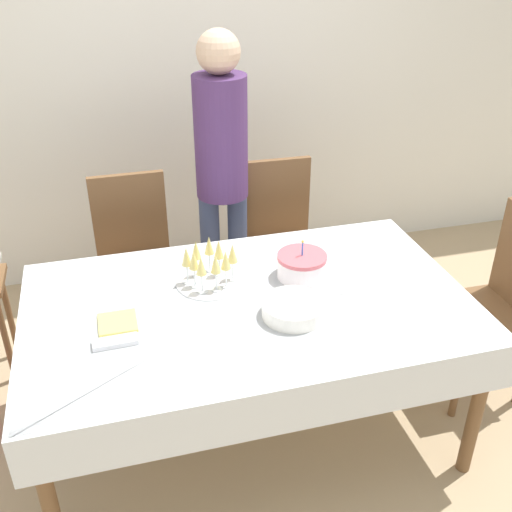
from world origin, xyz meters
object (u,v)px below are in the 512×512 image
Objects in this scene: dining_chair_right_end at (498,298)px; plate_stack_main at (293,309)px; dining_chair_far_left at (135,256)px; dining_chair_far_right at (280,237)px; champagne_tray at (209,264)px; person_standing at (222,160)px; birthday_cake at (302,266)px.

plate_stack_main is (-1.10, -0.15, 0.23)m from dining_chair_right_end.
dining_chair_far_left is 1.88m from dining_chair_right_end.
plate_stack_main is at bearing -104.52° from dining_chair_far_right.
dining_chair_right_end reaches higher than champagne_tray.
dining_chair_far_left is at bearing 118.76° from plate_stack_main.
champagne_tray is (0.28, -0.69, 0.30)m from dining_chair_far_left.
dining_chair_far_left is 1.00× the size of dining_chair_far_right.
person_standing is (-0.32, 0.05, 0.48)m from dining_chair_far_right.
birthday_cake is (-0.13, -0.74, 0.26)m from dining_chair_far_right.
person_standing reaches higher than dining_chair_far_left.
plate_stack_main is at bearing -61.24° from dining_chair_far_left.
plate_stack_main is at bearing -172.48° from dining_chair_right_end.
dining_chair_far_right reaches higher than plate_stack_main.
dining_chair_right_end is 1.42m from champagne_tray.
dining_chair_far_left reaches higher than plate_stack_main.
dining_chair_far_left is 0.70m from person_standing.
plate_stack_main is (-0.13, -0.28, -0.02)m from birthday_cake.
dining_chair_far_left is 4.37× the size of birthday_cake.
dining_chair_far_right is 1.00× the size of dining_chair_right_end.
dining_chair_right_end is 4.37× the size of birthday_cake.
dining_chair_far_right is at bearing 79.73° from birthday_cake.
dining_chair_far_right reaches higher than birthday_cake.
plate_stack_main is (0.28, -0.33, -0.07)m from champagne_tray.
champagne_tray reaches higher than plate_stack_main.
champagne_tray is (-1.38, 0.19, 0.30)m from dining_chair_right_end.
birthday_cake is at bearing -76.96° from person_standing.
dining_chair_far_right is at bearing 133.62° from dining_chair_right_end.
birthday_cake is 0.13× the size of person_standing.
dining_chair_far_left reaches higher than champagne_tray.
dining_chair_far_right is (0.83, -0.00, 0.00)m from dining_chair_far_left.
person_standing reaches higher than plate_stack_main.
dining_chair_far_right is 0.80m from birthday_cake.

